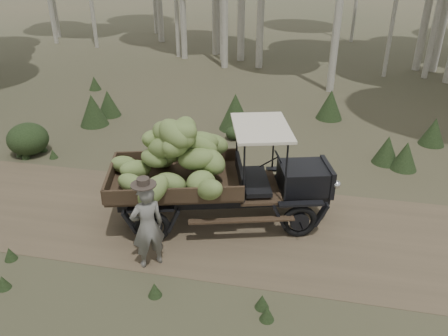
# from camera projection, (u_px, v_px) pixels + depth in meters

# --- Properties ---
(ground) EXTENTS (120.00, 120.00, 0.00)m
(ground) POSITION_uv_depth(u_px,v_px,m) (180.00, 220.00, 10.62)
(ground) COLOR #473D2B
(ground) RESTS_ON ground
(dirt_track) EXTENTS (70.00, 4.00, 0.01)m
(dirt_track) POSITION_uv_depth(u_px,v_px,m) (180.00, 220.00, 10.62)
(dirt_track) COLOR brown
(dirt_track) RESTS_ON ground
(banana_truck) EXTENTS (5.46, 3.34, 2.74)m
(banana_truck) POSITION_uv_depth(u_px,v_px,m) (198.00, 161.00, 9.92)
(banana_truck) COLOR black
(banana_truck) RESTS_ON ground
(farmer) EXTENTS (0.82, 0.78, 2.04)m
(farmer) POSITION_uv_depth(u_px,v_px,m) (147.00, 225.00, 8.72)
(farmer) COLOR #615E58
(farmer) RESTS_ON ground
(undergrowth) EXTENTS (22.77, 21.47, 1.31)m
(undergrowth) POSITION_uv_depth(u_px,v_px,m) (242.00, 233.00, 9.23)
(undergrowth) COLOR #233319
(undergrowth) RESTS_ON ground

